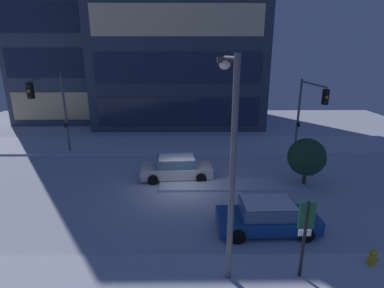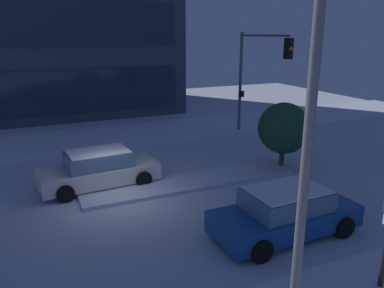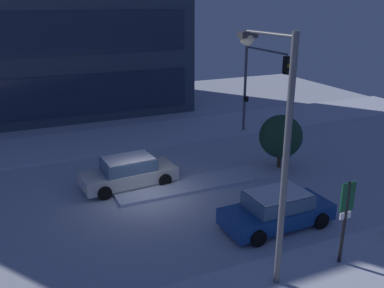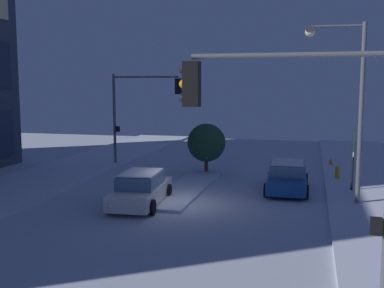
{
  "view_description": "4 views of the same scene",
  "coord_description": "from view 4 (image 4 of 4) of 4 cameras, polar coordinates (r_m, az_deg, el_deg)",
  "views": [
    {
      "loc": [
        0.35,
        -16.67,
        7.98
      ],
      "look_at": [
        0.53,
        -0.6,
        3.07
      ],
      "focal_mm": 28.06,
      "sensor_mm": 36.0,
      "label": 1
    },
    {
      "loc": [
        -2.93,
        -12.92,
        5.98
      ],
      "look_at": [
        2.85,
        0.03,
        1.83
      ],
      "focal_mm": 35.75,
      "sensor_mm": 36.0,
      "label": 2
    },
    {
      "loc": [
        -5.27,
        -16.83,
        8.76
      ],
      "look_at": [
        2.37,
        0.46,
        2.2
      ],
      "focal_mm": 39.1,
      "sensor_mm": 36.0,
      "label": 3
    },
    {
      "loc": [
        -19.84,
        -5.54,
        5.35
      ],
      "look_at": [
        0.16,
        -0.47,
        2.73
      ],
      "focal_mm": 44.16,
      "sensor_mm": 36.0,
      "label": 4
    }
  ],
  "objects": [
    {
      "name": "traffic_light_corner_far_right",
      "position": [
        31.06,
        -6.27,
        4.98
      ],
      "size": [
        0.32,
        4.79,
        6.03
      ],
      "rotation": [
        0.0,
        0.0,
        -1.57
      ],
      "color": "#565960",
      "rests_on": "ground"
    },
    {
      "name": "parking_info_sign",
      "position": [
        24.55,
        18.89,
        -0.96
      ],
      "size": [
        0.55,
        0.12,
        3.15
      ],
      "rotation": [
        0.0,
        0.0,
        1.55
      ],
      "color": "black",
      "rests_on": "ground"
    },
    {
      "name": "traffic_light_corner_near_left",
      "position": [
        10.28,
        13.46,
        0.76
      ],
      "size": [
        0.32,
        4.59,
        6.15
      ],
      "rotation": [
        0.0,
        0.0,
        1.57
      ],
      "color": "#565960",
      "rests_on": "ground"
    },
    {
      "name": "car_near",
      "position": [
        24.27,
        11.41,
        -3.94
      ],
      "size": [
        4.72,
        2.18,
        1.49
      ],
      "rotation": [
        0.0,
        0.0,
        0.03
      ],
      "color": "#19478C",
      "rests_on": "ground"
    },
    {
      "name": "curb_strip_far",
      "position": [
        25.13,
        -21.52,
        -5.42
      ],
      "size": [
        52.0,
        5.2,
        0.14
      ],
      "primitive_type": "cube",
      "color": "silver",
      "rests_on": "ground"
    },
    {
      "name": "decorated_tree_median",
      "position": [
        28.26,
        1.75,
        0.15
      ],
      "size": [
        2.3,
        2.3,
        3.03
      ],
      "color": "#473323",
      "rests_on": "ground"
    },
    {
      "name": "median_strip",
      "position": [
        24.22,
        -0.58,
        -5.37
      ],
      "size": [
        9.0,
        1.8,
        0.14
      ],
      "primitive_type": "cube",
      "color": "silver",
      "rests_on": "ground"
    },
    {
      "name": "ground",
      "position": [
        21.28,
        -1.35,
        -7.34
      ],
      "size": [
        52.0,
        52.0,
        0.0
      ],
      "primitive_type": "plane",
      "color": "silver"
    },
    {
      "name": "street_lamp_arched",
      "position": [
        21.63,
        18.12,
        6.36
      ],
      "size": [
        0.56,
        2.57,
        7.98
      ],
      "rotation": [
        0.0,
        0.0,
        1.62
      ],
      "color": "#565960",
      "rests_on": "ground"
    },
    {
      "name": "fire_hydrant",
      "position": [
        27.7,
        17.14,
        -3.41
      ],
      "size": [
        0.48,
        0.26,
        0.82
      ],
      "color": "gold",
      "rests_on": "ground"
    },
    {
      "name": "construction_cone",
      "position": [
        32.25,
        16.42,
        -2.13
      ],
      "size": [
        0.36,
        0.36,
        0.55
      ],
      "primitive_type": "cone",
      "color": "orange",
      "rests_on": "ground"
    },
    {
      "name": "car_far",
      "position": [
        21.2,
        -6.21,
        -5.46
      ],
      "size": [
        4.81,
        2.29,
        1.49
      ],
      "rotation": [
        0.0,
        0.0,
        3.22
      ],
      "color": "silver",
      "rests_on": "ground"
    }
  ]
}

